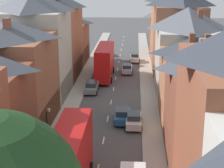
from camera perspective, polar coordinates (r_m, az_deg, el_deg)
name	(u,v)px	position (r m, az deg, el deg)	size (l,w,h in m)	color
pavement_left	(82,84)	(58.41, -4.65, -0.02)	(2.20, 104.00, 0.14)	#A8A399
pavement_right	(147,85)	(57.87, 5.40, -0.19)	(2.20, 104.00, 0.14)	#A8A399
centre_line_dashes	(114,89)	(56.02, 0.24, -0.75)	(0.14, 97.80, 0.01)	silver
terrace_row_left	(18,69)	(43.92, -14.15, 2.30)	(8.00, 69.96, 14.86)	brown
terrace_row_right	(195,64)	(45.04, 12.55, 2.99)	(8.00, 77.83, 14.69)	silver
double_decker_bus_lead	(105,61)	(61.26, -1.12, 3.48)	(2.74, 10.80, 5.30)	red
double_decker_bus_mid_street	(69,162)	(29.40, -6.59, -11.68)	(2.74, 10.80, 5.30)	red
car_near_blue	(105,52)	(78.85, -1.02, 4.96)	(1.90, 3.82, 1.65)	navy
car_near_silver	(100,65)	(67.35, -1.82, 2.91)	(1.90, 4.13, 1.58)	black
car_parked_left_a	(135,58)	(73.11, 3.49, 4.03)	(1.90, 3.81, 1.70)	silver
car_parked_right_a	(127,69)	(64.77, 2.31, 2.36)	(1.90, 4.23, 1.60)	#B7BABF
car_mid_black	(76,126)	(40.72, -5.50, -6.43)	(1.90, 4.01, 1.65)	silver
car_parked_left_b	(134,120)	(42.24, 3.33, -5.47)	(1.90, 4.06, 1.70)	silver
car_mid_white	(123,115)	(43.62, 1.63, -4.75)	(1.90, 4.33, 1.65)	#236093
car_far_grey	(92,87)	(54.36, -3.13, -0.41)	(1.90, 4.49, 1.65)	gray
street_lamp	(48,136)	(32.90, -9.74, -7.79)	(0.20, 1.12, 5.50)	black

